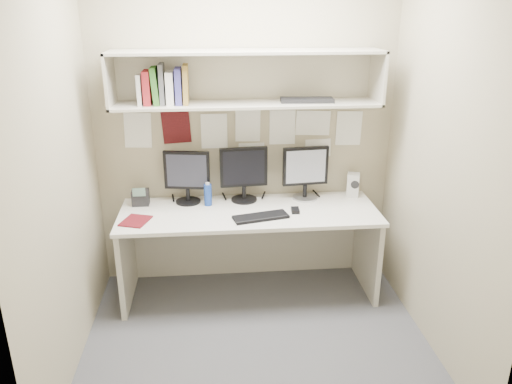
{
  "coord_description": "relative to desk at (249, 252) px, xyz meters",
  "views": [
    {
      "loc": [
        -0.27,
        -2.92,
        2.23
      ],
      "look_at": [
        0.03,
        0.35,
        0.99
      ],
      "focal_mm": 35.0,
      "sensor_mm": 36.0,
      "label": 1
    }
  ],
  "objects": [
    {
      "name": "desk_phone",
      "position": [
        -0.85,
        0.2,
        0.43
      ],
      "size": [
        0.13,
        0.12,
        0.16
      ],
      "rotation": [
        0.0,
        0.0,
        0.02
      ],
      "color": "black",
      "rests_on": "desk"
    },
    {
      "name": "blue_bottle",
      "position": [
        -0.32,
        0.13,
        0.45
      ],
      "size": [
        0.06,
        0.06,
        0.19
      ],
      "color": "navy",
      "rests_on": "desk"
    },
    {
      "name": "monitor_right",
      "position": [
        0.48,
        0.22,
        0.6
      ],
      "size": [
        0.37,
        0.21,
        0.43
      ],
      "rotation": [
        0.0,
        0.0,
        0.09
      ],
      "color": "#A5A5AA",
      "rests_on": "desk"
    },
    {
      "name": "wall_front",
      "position": [
        0.0,
        -1.65,
        0.93
      ],
      "size": [
        2.4,
        0.02,
        2.6
      ],
      "primitive_type": "cube",
      "color": "tan",
      "rests_on": "ground"
    },
    {
      "name": "keyboard",
      "position": [
        0.08,
        -0.17,
        0.37
      ],
      "size": [
        0.44,
        0.24,
        0.02
      ],
      "primitive_type": "cube",
      "rotation": [
        0.0,
        0.0,
        0.24
      ],
      "color": "black",
      "rests_on": "desk"
    },
    {
      "name": "speaker",
      "position": [
        0.89,
        0.23,
        0.46
      ],
      "size": [
        0.12,
        0.13,
        0.19
      ],
      "rotation": [
        0.0,
        0.0,
        -0.32
      ],
      "color": "silver",
      "rests_on": "desk"
    },
    {
      "name": "wall_left",
      "position": [
        -1.2,
        -0.65,
        0.93
      ],
      "size": [
        0.02,
        2.0,
        2.6
      ],
      "primitive_type": "cube",
      "color": "tan",
      "rests_on": "ground"
    },
    {
      "name": "monitor_center",
      "position": [
        -0.02,
        0.22,
        0.61
      ],
      "size": [
        0.38,
        0.21,
        0.44
      ],
      "rotation": [
        0.0,
        0.0,
        0.07
      ],
      "color": "black",
      "rests_on": "desk"
    },
    {
      "name": "pinned_papers",
      "position": [
        0.0,
        0.34,
        0.88
      ],
      "size": [
        1.92,
        0.01,
        0.48
      ],
      "primitive_type": null,
      "color": "white",
      "rests_on": "wall_back"
    },
    {
      "name": "monitor_left",
      "position": [
        -0.48,
        0.22,
        0.6
      ],
      "size": [
        0.36,
        0.2,
        0.42
      ],
      "rotation": [
        0.0,
        0.0,
        -0.16
      ],
      "color": "black",
      "rests_on": "desk"
    },
    {
      "name": "floor",
      "position": [
        0.0,
        -0.65,
        -0.37
      ],
      "size": [
        2.4,
        2.0,
        0.01
      ],
      "primitive_type": "cube",
      "color": "#47474C",
      "rests_on": "ground"
    },
    {
      "name": "book_stack",
      "position": [
        -0.61,
        0.15,
        1.3
      ],
      "size": [
        0.36,
        0.18,
        0.29
      ],
      "color": "beige",
      "rests_on": "overhead_hutch"
    },
    {
      "name": "mouse",
      "position": [
        0.35,
        -0.07,
        0.38
      ],
      "size": [
        0.06,
        0.1,
        0.03
      ],
      "primitive_type": "cube",
      "rotation": [
        0.0,
        0.0,
        -0.06
      ],
      "color": "black",
      "rests_on": "desk"
    },
    {
      "name": "desk",
      "position": [
        0.0,
        0.0,
        0.0
      ],
      "size": [
        2.0,
        0.7,
        0.73
      ],
      "color": "silver",
      "rests_on": "floor"
    },
    {
      "name": "maroon_notebook",
      "position": [
        -0.85,
        -0.14,
        0.37
      ],
      "size": [
        0.24,
        0.26,
        0.01
      ],
      "primitive_type": "cube",
      "rotation": [
        0.0,
        0.0,
        -0.32
      ],
      "color": "#5A0F16",
      "rests_on": "desk"
    },
    {
      "name": "hutch_tray",
      "position": [
        0.45,
        0.14,
        1.19
      ],
      "size": [
        0.41,
        0.18,
        0.03
      ],
      "primitive_type": "cube",
      "rotation": [
        0.0,
        0.0,
        -0.07
      ],
      "color": "black",
      "rests_on": "overhead_hutch"
    },
    {
      "name": "wall_right",
      "position": [
        1.2,
        -0.65,
        0.93
      ],
      "size": [
        0.02,
        2.0,
        2.6
      ],
      "primitive_type": "cube",
      "color": "tan",
      "rests_on": "ground"
    },
    {
      "name": "wall_back",
      "position": [
        0.0,
        0.35,
        0.93
      ],
      "size": [
        2.4,
        0.02,
        2.6
      ],
      "primitive_type": "cube",
      "color": "tan",
      "rests_on": "ground"
    },
    {
      "name": "overhead_hutch",
      "position": [
        0.0,
        0.21,
        1.35
      ],
      "size": [
        2.0,
        0.38,
        0.4
      ],
      "color": "beige",
      "rests_on": "wall_back"
    }
  ]
}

